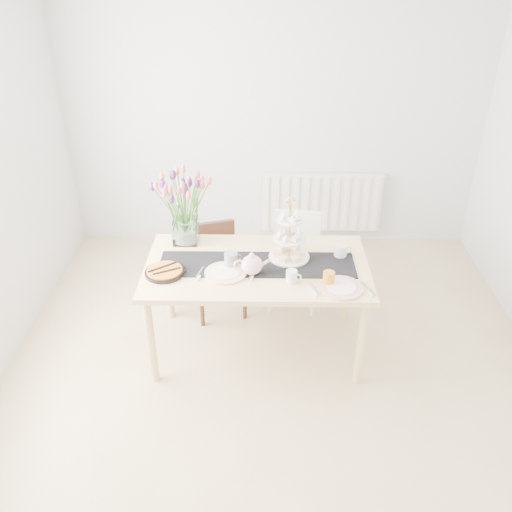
{
  "coord_description": "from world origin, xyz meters",
  "views": [
    {
      "loc": [
        -0.08,
        -2.81,
        2.78
      ],
      "look_at": [
        -0.13,
        0.43,
        0.85
      ],
      "focal_mm": 38.0,
      "sensor_mm": 36.0,
      "label": 1
    }
  ],
  "objects_px": {
    "chair_brown": "(216,262)",
    "cream_jug": "(341,251)",
    "teapot": "(252,265)",
    "plate_right": "(341,288)",
    "dining_table": "(257,274)",
    "chair_white": "(295,252)",
    "mug_grey": "(231,260)",
    "mug_orange": "(329,278)",
    "plate_left": "(226,273)",
    "cake_stand": "(290,244)",
    "radiator": "(322,202)",
    "tart_tin": "(165,272)",
    "tulip_vase": "(183,197)",
    "mug_white": "(292,276)"
  },
  "relations": [
    {
      "from": "cake_stand",
      "to": "tart_tin",
      "type": "xyz_separation_m",
      "value": [
        -0.87,
        -0.22,
        -0.11
      ]
    },
    {
      "from": "cream_jug",
      "to": "tart_tin",
      "type": "height_order",
      "value": "cream_jug"
    },
    {
      "from": "cream_jug",
      "to": "tart_tin",
      "type": "relative_size",
      "value": 0.34
    },
    {
      "from": "mug_grey",
      "to": "mug_orange",
      "type": "height_order",
      "value": "mug_grey"
    },
    {
      "from": "mug_grey",
      "to": "mug_white",
      "type": "height_order",
      "value": "mug_grey"
    },
    {
      "from": "chair_white",
      "to": "tulip_vase",
      "type": "xyz_separation_m",
      "value": [
        -0.87,
        -0.35,
        0.66
      ]
    },
    {
      "from": "tulip_vase",
      "to": "mug_orange",
      "type": "xyz_separation_m",
      "value": [
        1.03,
        -0.58,
        -0.32
      ]
    },
    {
      "from": "cake_stand",
      "to": "plate_right",
      "type": "bearing_deg",
      "value": -49.21
    },
    {
      "from": "radiator",
      "to": "mug_grey",
      "type": "relative_size",
      "value": 10.74
    },
    {
      "from": "plate_right",
      "to": "cake_stand",
      "type": "bearing_deg",
      "value": 130.79
    },
    {
      "from": "chair_white",
      "to": "plate_left",
      "type": "relative_size",
      "value": 2.69
    },
    {
      "from": "plate_left",
      "to": "chair_white",
      "type": "bearing_deg",
      "value": 56.6
    },
    {
      "from": "radiator",
      "to": "plate_left",
      "type": "distance_m",
      "value": 2.04
    },
    {
      "from": "chair_brown",
      "to": "chair_white",
      "type": "relative_size",
      "value": 0.95
    },
    {
      "from": "chair_brown",
      "to": "teapot",
      "type": "distance_m",
      "value": 0.84
    },
    {
      "from": "mug_orange",
      "to": "plate_right",
      "type": "xyz_separation_m",
      "value": [
        0.08,
        -0.06,
        -0.04
      ]
    },
    {
      "from": "teapot",
      "to": "radiator",
      "type": "bearing_deg",
      "value": 65.81
    },
    {
      "from": "dining_table",
      "to": "plate_left",
      "type": "height_order",
      "value": "plate_left"
    },
    {
      "from": "mug_orange",
      "to": "mug_white",
      "type": "bearing_deg",
      "value": 123.23
    },
    {
      "from": "tart_tin",
      "to": "mug_grey",
      "type": "height_order",
      "value": "mug_grey"
    },
    {
      "from": "mug_grey",
      "to": "mug_orange",
      "type": "bearing_deg",
      "value": -47.24
    },
    {
      "from": "chair_white",
      "to": "mug_grey",
      "type": "bearing_deg",
      "value": -117.56
    },
    {
      "from": "chair_brown",
      "to": "cream_jug",
      "type": "relative_size",
      "value": 8.1
    },
    {
      "from": "teapot",
      "to": "mug_orange",
      "type": "distance_m",
      "value": 0.53
    },
    {
      "from": "dining_table",
      "to": "chair_white",
      "type": "bearing_deg",
      "value": 65.15
    },
    {
      "from": "radiator",
      "to": "chair_brown",
      "type": "xyz_separation_m",
      "value": [
        -0.98,
        -1.15,
        -0.01
      ]
    },
    {
      "from": "chair_brown",
      "to": "mug_orange",
      "type": "bearing_deg",
      "value": -60.3
    },
    {
      "from": "chair_brown",
      "to": "mug_white",
      "type": "xyz_separation_m",
      "value": [
        0.59,
        -0.77,
        0.36
      ]
    },
    {
      "from": "mug_grey",
      "to": "chair_white",
      "type": "bearing_deg",
      "value": 25.2
    },
    {
      "from": "tulip_vase",
      "to": "cake_stand",
      "type": "bearing_deg",
      "value": -17.46
    },
    {
      "from": "cream_jug",
      "to": "mug_orange",
      "type": "height_order",
      "value": "same"
    },
    {
      "from": "mug_white",
      "to": "teapot",
      "type": "bearing_deg",
      "value": 171.61
    },
    {
      "from": "mug_white",
      "to": "plate_right",
      "type": "xyz_separation_m",
      "value": [
        0.33,
        -0.08,
        -0.04
      ]
    },
    {
      "from": "cream_jug",
      "to": "mug_grey",
      "type": "relative_size",
      "value": 0.84
    },
    {
      "from": "teapot",
      "to": "plate_right",
      "type": "xyz_separation_m",
      "value": [
        0.6,
        -0.17,
        -0.07
      ]
    },
    {
      "from": "mug_grey",
      "to": "teapot",
      "type": "bearing_deg",
      "value": -62.38
    },
    {
      "from": "tulip_vase",
      "to": "teapot",
      "type": "bearing_deg",
      "value": -41.98
    },
    {
      "from": "tulip_vase",
      "to": "mug_grey",
      "type": "relative_size",
      "value": 6.02
    },
    {
      "from": "dining_table",
      "to": "teapot",
      "type": "distance_m",
      "value": 0.2
    },
    {
      "from": "plate_right",
      "to": "chair_brown",
      "type": "bearing_deg",
      "value": 137.39
    },
    {
      "from": "mug_grey",
      "to": "plate_right",
      "type": "bearing_deg",
      "value": -49.35
    },
    {
      "from": "mug_white",
      "to": "plate_right",
      "type": "distance_m",
      "value": 0.34
    },
    {
      "from": "dining_table",
      "to": "teapot",
      "type": "bearing_deg",
      "value": -105.06
    },
    {
      "from": "cream_jug",
      "to": "tulip_vase",
      "type": "bearing_deg",
      "value": 162.05
    },
    {
      "from": "chair_brown",
      "to": "plate_left",
      "type": "bearing_deg",
      "value": -95.66
    },
    {
      "from": "cream_jug",
      "to": "plate_right",
      "type": "bearing_deg",
      "value": -103.28
    },
    {
      "from": "dining_table",
      "to": "plate_left",
      "type": "relative_size",
      "value": 5.4
    },
    {
      "from": "chair_white",
      "to": "mug_grey",
      "type": "relative_size",
      "value": 7.14
    },
    {
      "from": "dining_table",
      "to": "mug_grey",
      "type": "height_order",
      "value": "mug_grey"
    },
    {
      "from": "tulip_vase",
      "to": "mug_white",
      "type": "bearing_deg",
      "value": -35.39
    }
  ]
}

